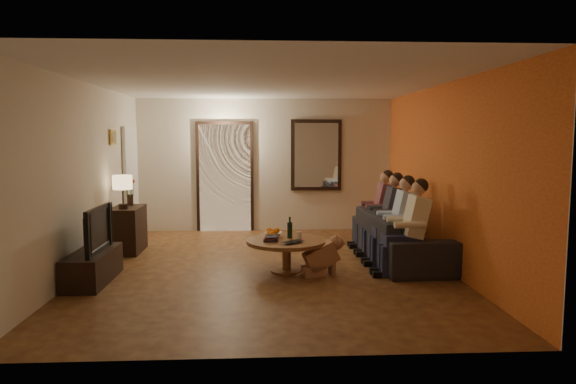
{
  "coord_description": "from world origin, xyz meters",
  "views": [
    {
      "loc": [
        -0.1,
        -7.14,
        1.84
      ],
      "look_at": [
        0.3,
        0.3,
        1.05
      ],
      "focal_mm": 32.0,
      "sensor_mm": 36.0,
      "label": 1
    }
  ],
  "objects": [
    {
      "name": "dog",
      "position": [
        0.7,
        -0.46,
        0.28
      ],
      "size": [
        0.6,
        0.37,
        0.56
      ],
      "primitive_type": null,
      "rotation": [
        0.0,
        0.0,
        0.25
      ],
      "color": "#9B6447",
      "rests_on": "floor"
    },
    {
      "name": "wine_bottle",
      "position": [
        0.3,
        -0.14,
        0.6
      ],
      "size": [
        0.07,
        0.07,
        0.31
      ],
      "primitive_type": null,
      "color": "black",
      "rests_on": "coffee_table"
    },
    {
      "name": "coffee_table",
      "position": [
        0.25,
        -0.24,
        0.23
      ],
      "size": [
        1.31,
        1.31,
        0.45
      ],
      "primitive_type": "cylinder",
      "rotation": [
        0.0,
        0.0,
        -0.22
      ],
      "color": "brown",
      "rests_on": "floor"
    },
    {
      "name": "sofa",
      "position": [
        2.0,
        0.4,
        0.36
      ],
      "size": [
        2.46,
        1.03,
        0.71
      ],
      "primitive_type": "imported",
      "rotation": [
        0.0,
        0.0,
        1.6
      ],
      "color": "black",
      "rests_on": "floor"
    },
    {
      "name": "door_trim",
      "position": [
        -0.8,
        2.97,
        1.05
      ],
      "size": [
        1.12,
        0.04,
        2.22
      ],
      "primitive_type": "cube",
      "color": "black",
      "rests_on": "floor"
    },
    {
      "name": "fridge_glimpse",
      "position": [
        -0.55,
        2.98,
        0.9
      ],
      "size": [
        0.45,
        0.03,
        1.7
      ],
      "primitive_type": "cube",
      "color": "silver",
      "rests_on": "floor"
    },
    {
      "name": "bowl",
      "position": [
        0.07,
        -0.02,
        0.48
      ],
      "size": [
        0.26,
        0.26,
        0.06
      ],
      "primitive_type": "imported",
      "color": "white",
      "rests_on": "coffee_table"
    },
    {
      "name": "kitchen_doorway",
      "position": [
        -0.8,
        2.98,
        1.05
      ],
      "size": [
        1.0,
        0.06,
        2.1
      ],
      "primitive_type": "cube",
      "color": "#FFE0A5",
      "rests_on": "floor"
    },
    {
      "name": "framed_art",
      "position": [
        -2.47,
        1.3,
        1.85
      ],
      "size": [
        0.03,
        0.28,
        0.24
      ],
      "primitive_type": "cube",
      "color": "#B28C33",
      "rests_on": "left_wall"
    },
    {
      "name": "floor",
      "position": [
        0.0,
        0.0,
        0.0
      ],
      "size": [
        5.0,
        6.0,
        0.01
      ],
      "primitive_type": "cube",
      "color": "#492313",
      "rests_on": "ground"
    },
    {
      "name": "dresser",
      "position": [
        -2.25,
        1.16,
        0.37
      ],
      "size": [
        0.45,
        0.82,
        0.73
      ],
      "primitive_type": "cube",
      "color": "black",
      "rests_on": "floor"
    },
    {
      "name": "wine_glass",
      "position": [
        0.43,
        -0.19,
        0.5
      ],
      "size": [
        0.06,
        0.06,
        0.1
      ],
      "primitive_type": "cylinder",
      "color": "silver",
      "rests_on": "coffee_table"
    },
    {
      "name": "laptop",
      "position": [
        0.35,
        -0.52,
        0.46
      ],
      "size": [
        0.39,
        0.38,
        0.03
      ],
      "primitive_type": "imported",
      "rotation": [
        0.0,
        0.0,
        0.73
      ],
      "color": "black",
      "rests_on": "coffee_table"
    },
    {
      "name": "mirror_frame",
      "position": [
        1.0,
        2.96,
        1.5
      ],
      "size": [
        1.0,
        0.05,
        1.4
      ],
      "primitive_type": "cube",
      "color": "black",
      "rests_on": "back_wall"
    },
    {
      "name": "art_canvas",
      "position": [
        -2.46,
        1.3,
        1.85
      ],
      "size": [
        0.01,
        0.22,
        0.18
      ],
      "primitive_type": "cube",
      "color": "brown",
      "rests_on": "left_wall"
    },
    {
      "name": "back_wall",
      "position": [
        0.0,
        3.0,
        1.3
      ],
      "size": [
        5.0,
        0.02,
        2.6
      ],
      "primitive_type": "cube",
      "color": "beige",
      "rests_on": "floor"
    },
    {
      "name": "front_wall",
      "position": [
        0.0,
        -3.0,
        1.3
      ],
      "size": [
        5.0,
        0.02,
        2.6
      ],
      "primitive_type": "cube",
      "color": "beige",
      "rests_on": "floor"
    },
    {
      "name": "white_door",
      "position": [
        -2.46,
        2.3,
        1.02
      ],
      "size": [
        0.06,
        0.85,
        2.04
      ],
      "primitive_type": "cube",
      "color": "white",
      "rests_on": "floor"
    },
    {
      "name": "table_lamp",
      "position": [
        -2.25,
        0.94,
        1.0
      ],
      "size": [
        0.3,
        0.3,
        0.54
      ],
      "primitive_type": null,
      "color": "beige",
      "rests_on": "dresser"
    },
    {
      "name": "person_d",
      "position": [
        1.9,
        1.3,
        0.6
      ],
      "size": [
        0.6,
        0.4,
        1.2
      ],
      "primitive_type": null,
      "color": "tan",
      "rests_on": "sofa"
    },
    {
      "name": "right_wall",
      "position": [
        2.5,
        0.0,
        1.3
      ],
      "size": [
        0.02,
        6.0,
        2.6
      ],
      "primitive_type": "cube",
      "color": "beige",
      "rests_on": "floor"
    },
    {
      "name": "orange_accent",
      "position": [
        2.49,
        0.0,
        1.3
      ],
      "size": [
        0.01,
        6.0,
        2.6
      ],
      "primitive_type": "cube",
      "color": "#CE5223",
      "rests_on": "right_wall"
    },
    {
      "name": "left_wall",
      "position": [
        -2.5,
        0.0,
        1.3
      ],
      "size": [
        0.02,
        6.0,
        2.6
      ],
      "primitive_type": "cube",
      "color": "beige",
      "rests_on": "floor"
    },
    {
      "name": "book_stack",
      "position": [
        0.03,
        -0.34,
        0.48
      ],
      "size": [
        0.2,
        0.15,
        0.07
      ],
      "primitive_type": null,
      "color": "black",
      "rests_on": "coffee_table"
    },
    {
      "name": "person_a",
      "position": [
        1.9,
        -0.5,
        0.6
      ],
      "size": [
        0.6,
        0.4,
        1.2
      ],
      "primitive_type": null,
      "color": "tan",
      "rests_on": "sofa"
    },
    {
      "name": "person_c",
      "position": [
        1.9,
        0.7,
        0.6
      ],
      "size": [
        0.6,
        0.4,
        1.2
      ],
      "primitive_type": null,
      "color": "tan",
      "rests_on": "sofa"
    },
    {
      "name": "ceiling",
      "position": [
        0.0,
        0.0,
        2.6
      ],
      "size": [
        5.0,
        6.0,
        0.01
      ],
      "primitive_type": "cube",
      "color": "white",
      "rests_on": "back_wall"
    },
    {
      "name": "mirror_glass",
      "position": [
        1.0,
        2.93,
        1.5
      ],
      "size": [
        0.86,
        0.02,
        1.26
      ],
      "primitive_type": "cube",
      "color": "white",
      "rests_on": "back_wall"
    },
    {
      "name": "flower_vase",
      "position": [
        -2.25,
        1.38,
        0.95
      ],
      "size": [
        0.14,
        0.14,
        0.44
      ],
      "primitive_type": null,
      "color": "red",
      "rests_on": "dresser"
    },
    {
      "name": "person_b",
      "position": [
        1.9,
        0.1,
        0.6
      ],
      "size": [
        0.6,
        0.4,
        1.2
      ],
      "primitive_type": null,
      "color": "tan",
      "rests_on": "sofa"
    },
    {
      "name": "tv_stand",
      "position": [
        -2.25,
        -0.6,
        0.2
      ],
      "size": [
        0.45,
        1.19,
        0.4
      ],
      "primitive_type": "cube",
      "color": "black",
      "rests_on": "floor"
    },
    {
      "name": "oranges",
      "position": [
        0.07,
        -0.02,
        0.55
      ],
      "size": [
        0.2,
        0.2,
        0.08
      ],
      "primitive_type": null,
      "color": "orange",
      "rests_on": "bowl"
    },
    {
      "name": "tv",
      "position": [
        -2.25,
        -0.6,
        0.68
      ],
      "size": [
        1.0,
        0.13,
        0.57
      ],
      "primitive_type": "imported",
      "rotation": [
        0.0,
        0.0,
        1.57
      ],
      "color": "black",
      "rests_on": "tv_stand"
    }
  ]
}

